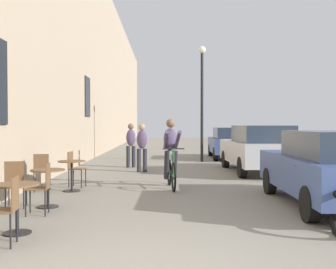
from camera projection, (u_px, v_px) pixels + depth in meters
The scene contains 17 objects.
building_facade_left at pixel (84, 51), 17.83m from camera, with size 0.54×68.00×9.63m.
cafe_table_near at pixel (17, 198), 5.78m from camera, with size 0.64×0.64×0.72m.
cafe_chair_near_toward_wall at pixel (7, 206), 5.20m from camera, with size 0.42×0.42×0.89m.
cafe_table_mid at pixel (48, 180), 7.63m from camera, with size 0.64×0.64×0.72m.
cafe_chair_mid_toward_street at pixel (42, 185), 7.00m from camera, with size 0.41×0.41×0.89m.
cafe_chair_mid_toward_wall at pixel (15, 181), 7.55m from camera, with size 0.44×0.44×0.89m.
cafe_table_far at pixel (72, 169), 9.49m from camera, with size 0.64×0.64×0.72m.
cafe_chair_far_toward_street at pixel (42, 170), 9.40m from camera, with size 0.44×0.44×0.89m.
cafe_chair_far_toward_wall at pixel (74, 166), 10.13m from camera, with size 0.43×0.43×0.89m.
cyclist_on_bicycle at pixel (171, 155), 10.09m from camera, with size 0.52×1.76×1.74m.
pedestrian_near at pixel (142, 145), 13.32m from camera, with size 0.35×0.25×1.60m.
pedestrian_mid at pixel (131, 143), 14.79m from camera, with size 0.38×0.30×1.62m.
street_lamp at pixel (202, 89), 17.10m from camera, with size 0.32×0.32×4.90m.
parked_car_nearest at pixel (329, 168), 7.65m from camera, with size 1.82×4.12×1.45m.
parked_car_second at pixel (258, 148), 13.20m from camera, with size 1.89×4.36×1.54m.
parked_car_third at pixel (230, 142), 18.67m from camera, with size 1.84×4.11×1.44m.
parked_motorcycle at pixel (324, 199), 6.33m from camera, with size 0.62×2.14×0.92m.
Camera 1 is at (0.02, -3.96, 1.56)m, focal length 43.15 mm.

